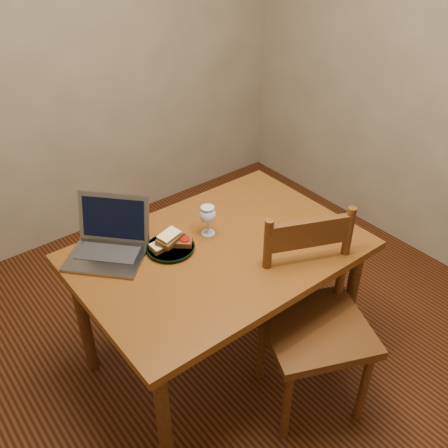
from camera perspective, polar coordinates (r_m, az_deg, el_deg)
floor at (r=2.85m, az=1.10°, el=-14.48°), size 3.20×3.20×0.02m
back_wall at (r=3.37m, az=-17.25°, el=18.73°), size 3.20×0.02×2.60m
table at (r=2.36m, az=-0.56°, el=-4.45°), size 1.30×0.90×0.74m
chair at (r=2.31m, az=10.37°, el=-10.17°), size 0.60×0.59×0.50m
plate at (r=2.31m, az=-6.12°, el=-2.73°), size 0.22×0.22×0.02m
sandwich_cheese at (r=2.29m, az=-7.09°, el=-2.43°), size 0.11×0.06×0.03m
sandwich_tomato at (r=2.30m, az=-5.12°, el=-1.91°), size 0.13×0.13×0.04m
sandwich_top at (r=2.28m, az=-6.27°, el=-1.58°), size 0.14×0.11×0.04m
milk_glass at (r=2.36m, az=-1.87°, el=0.40°), size 0.08×0.08×0.15m
laptop at (r=2.32m, az=-12.95°, el=-1.67°), size 0.45×0.45×0.24m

